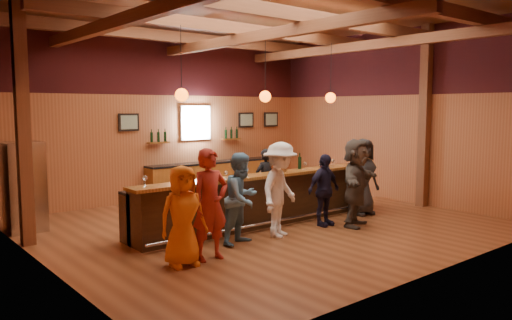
{
  "coord_description": "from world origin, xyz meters",
  "views": [
    {
      "loc": [
        -6.76,
        -7.93,
        2.47
      ],
      "look_at": [
        0.0,
        0.3,
        1.35
      ],
      "focal_mm": 35.0,
      "sensor_mm": 36.0,
      "label": 1
    }
  ],
  "objects_px": {
    "back_bar_cabinet": "(212,178)",
    "bartender": "(265,181)",
    "bar_counter": "(261,199)",
    "customer_orange": "(183,216)",
    "customer_redvest": "(210,204)",
    "customer_brown": "(356,183)",
    "ice_bucket": "(282,167)",
    "customer_denim": "(242,198)",
    "customer_navy": "(324,190)",
    "stainless_fridge": "(24,187)",
    "bottle_a": "(283,164)",
    "customer_white": "(280,190)",
    "customer_dark": "(363,177)"
  },
  "relations": [
    {
      "from": "back_bar_cabinet",
      "to": "bartender",
      "type": "distance_m",
      "value": 2.85
    },
    {
      "from": "bar_counter",
      "to": "customer_orange",
      "type": "relative_size",
      "value": 3.97
    },
    {
      "from": "customer_orange",
      "to": "customer_redvest",
      "type": "xyz_separation_m",
      "value": [
        0.51,
        -0.0,
        0.12
      ]
    },
    {
      "from": "back_bar_cabinet",
      "to": "customer_brown",
      "type": "bearing_deg",
      "value": -88.24
    },
    {
      "from": "customer_brown",
      "to": "ice_bucket",
      "type": "bearing_deg",
      "value": 107.47
    },
    {
      "from": "customer_denim",
      "to": "customer_brown",
      "type": "distance_m",
      "value": 2.7
    },
    {
      "from": "customer_navy",
      "to": "customer_brown",
      "type": "relative_size",
      "value": 0.82
    },
    {
      "from": "bar_counter",
      "to": "bartender",
      "type": "xyz_separation_m",
      "value": [
        0.76,
        0.76,
        0.23
      ]
    },
    {
      "from": "stainless_fridge",
      "to": "customer_denim",
      "type": "height_order",
      "value": "stainless_fridge"
    },
    {
      "from": "bar_counter",
      "to": "bottle_a",
      "type": "bearing_deg",
      "value": -19.62
    },
    {
      "from": "customer_white",
      "to": "ice_bucket",
      "type": "distance_m",
      "value": 1.13
    },
    {
      "from": "customer_denim",
      "to": "customer_navy",
      "type": "distance_m",
      "value": 2.18
    },
    {
      "from": "stainless_fridge",
      "to": "customer_redvest",
      "type": "relative_size",
      "value": 0.99
    },
    {
      "from": "bottle_a",
      "to": "customer_dark",
      "type": "bearing_deg",
      "value": -19.3
    },
    {
      "from": "bartender",
      "to": "customer_orange",
      "type": "bearing_deg",
      "value": 29.36
    },
    {
      "from": "back_bar_cabinet",
      "to": "stainless_fridge",
      "type": "height_order",
      "value": "stainless_fridge"
    },
    {
      "from": "customer_navy",
      "to": "ice_bucket",
      "type": "bearing_deg",
      "value": 126.86
    },
    {
      "from": "customer_orange",
      "to": "customer_dark",
      "type": "relative_size",
      "value": 0.9
    },
    {
      "from": "customer_white",
      "to": "customer_navy",
      "type": "distance_m",
      "value": 1.32
    },
    {
      "from": "back_bar_cabinet",
      "to": "customer_white",
      "type": "xyz_separation_m",
      "value": [
        -1.64,
        -4.68,
        0.44
      ]
    },
    {
      "from": "customer_denim",
      "to": "customer_brown",
      "type": "bearing_deg",
      "value": -25.46
    },
    {
      "from": "customer_navy",
      "to": "customer_dark",
      "type": "xyz_separation_m",
      "value": [
        1.51,
        0.2,
        0.13
      ]
    },
    {
      "from": "customer_denim",
      "to": "customer_brown",
      "type": "height_order",
      "value": "customer_brown"
    },
    {
      "from": "ice_bucket",
      "to": "customer_dark",
      "type": "bearing_deg",
      "value": -13.61
    },
    {
      "from": "bar_counter",
      "to": "customer_dark",
      "type": "xyz_separation_m",
      "value": [
        2.36,
        -0.83,
        0.36
      ]
    },
    {
      "from": "customer_dark",
      "to": "ice_bucket",
      "type": "xyz_separation_m",
      "value": [
        -2.06,
        0.5,
        0.34
      ]
    },
    {
      "from": "customer_orange",
      "to": "bottle_a",
      "type": "relative_size",
      "value": 4.28
    },
    {
      "from": "back_bar_cabinet",
      "to": "customer_redvest",
      "type": "distance_m",
      "value": 6.15
    },
    {
      "from": "stainless_fridge",
      "to": "bottle_a",
      "type": "relative_size",
      "value": 4.87
    },
    {
      "from": "customer_white",
      "to": "customer_navy",
      "type": "bearing_deg",
      "value": -20.72
    },
    {
      "from": "customer_white",
      "to": "customer_navy",
      "type": "relative_size",
      "value": 1.21
    },
    {
      "from": "stainless_fridge",
      "to": "bartender",
      "type": "bearing_deg",
      "value": -19.09
    },
    {
      "from": "stainless_fridge",
      "to": "customer_orange",
      "type": "xyz_separation_m",
      "value": [
        1.3,
        -3.92,
        -0.11
      ]
    },
    {
      "from": "bar_counter",
      "to": "customer_brown",
      "type": "xyz_separation_m",
      "value": [
        1.34,
        -1.47,
        0.4
      ]
    },
    {
      "from": "customer_orange",
      "to": "ice_bucket",
      "type": "xyz_separation_m",
      "value": [
        3.12,
        1.13,
        0.43
      ]
    },
    {
      "from": "customer_white",
      "to": "bottle_a",
      "type": "height_order",
      "value": "customer_white"
    },
    {
      "from": "customer_redvest",
      "to": "customer_dark",
      "type": "bearing_deg",
      "value": 8.3
    },
    {
      "from": "customer_denim",
      "to": "back_bar_cabinet",
      "type": "bearing_deg",
      "value": 45.29
    },
    {
      "from": "bar_counter",
      "to": "stainless_fridge",
      "type": "distance_m",
      "value": 4.81
    },
    {
      "from": "customer_orange",
      "to": "customer_brown",
      "type": "relative_size",
      "value": 0.86
    },
    {
      "from": "customer_denim",
      "to": "customer_white",
      "type": "height_order",
      "value": "customer_white"
    },
    {
      "from": "customer_redvest",
      "to": "customer_dark",
      "type": "xyz_separation_m",
      "value": [
        4.67,
        0.64,
        -0.03
      ]
    },
    {
      "from": "customer_dark",
      "to": "bartender",
      "type": "relative_size",
      "value": 1.17
    },
    {
      "from": "customer_redvest",
      "to": "customer_white",
      "type": "xyz_separation_m",
      "value": [
        1.85,
        0.36,
        0.0
      ]
    },
    {
      "from": "bartender",
      "to": "bar_counter",
      "type": "bearing_deg",
      "value": 42.62
    },
    {
      "from": "stainless_fridge",
      "to": "customer_dark",
      "type": "distance_m",
      "value": 7.26
    },
    {
      "from": "bar_counter",
      "to": "customer_white",
      "type": "xyz_separation_m",
      "value": [
        -0.46,
        -1.11,
        0.39
      ]
    },
    {
      "from": "bar_counter",
      "to": "ice_bucket",
      "type": "height_order",
      "value": "ice_bucket"
    },
    {
      "from": "customer_dark",
      "to": "bartender",
      "type": "distance_m",
      "value": 2.27
    },
    {
      "from": "customer_denim",
      "to": "stainless_fridge",
      "type": "bearing_deg",
      "value": 112.53
    }
  ]
}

